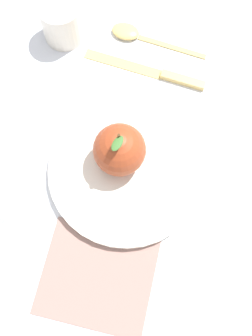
% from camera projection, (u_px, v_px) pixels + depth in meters
% --- Properties ---
extents(ground_plane, '(2.40, 2.40, 0.00)m').
position_uv_depth(ground_plane, '(123.00, 149.00, 0.59)').
color(ground_plane, silver).
extents(dinner_plate, '(0.23, 0.23, 0.02)m').
position_uv_depth(dinner_plate, '(126.00, 170.00, 0.57)').
color(dinner_plate, silver).
rests_on(dinner_plate, ground_plane).
extents(apple, '(0.08, 0.08, 0.09)m').
position_uv_depth(apple, '(119.00, 150.00, 0.53)').
color(apple, '#9E3D1E').
rests_on(apple, dinner_plate).
extents(cup, '(0.07, 0.07, 0.07)m').
position_uv_depth(cup, '(62.00, 20.00, 0.62)').
color(cup, silver).
rests_on(cup, ground_plane).
extents(knife, '(0.05, 0.21, 0.01)m').
position_uv_depth(knife, '(155.00, 73.00, 0.63)').
color(knife, '#D8B766').
rests_on(knife, ground_plane).
extents(spoon, '(0.05, 0.17, 0.01)m').
position_uv_depth(spoon, '(135.00, 35.00, 0.65)').
color(spoon, '#D8B766').
rests_on(spoon, ground_plane).
extents(linen_napkin, '(0.15, 0.16, 0.00)m').
position_uv_depth(linen_napkin, '(99.00, 277.00, 0.53)').
color(linen_napkin, gray).
rests_on(linen_napkin, ground_plane).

